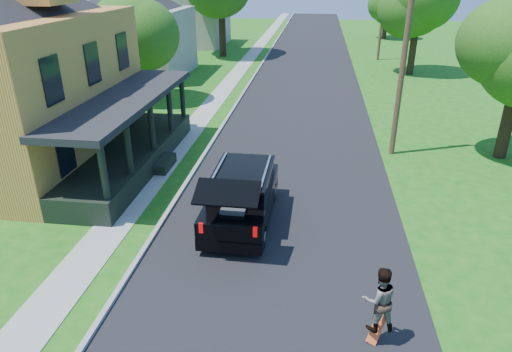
# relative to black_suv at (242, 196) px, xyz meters

# --- Properties ---
(ground) EXTENTS (140.00, 140.00, 0.00)m
(ground) POSITION_rel_black_suv_xyz_m (1.40, -2.08, -0.92)
(ground) COLOR #155F13
(ground) RESTS_ON ground
(street) EXTENTS (8.00, 120.00, 0.02)m
(street) POSITION_rel_black_suv_xyz_m (1.40, 17.92, -0.92)
(street) COLOR black
(street) RESTS_ON ground
(curb) EXTENTS (0.15, 120.00, 0.12)m
(curb) POSITION_rel_black_suv_xyz_m (-2.65, 17.92, -0.92)
(curb) COLOR gray
(curb) RESTS_ON ground
(sidewalk) EXTENTS (1.30, 120.00, 0.03)m
(sidewalk) POSITION_rel_black_suv_xyz_m (-4.20, 17.92, -0.92)
(sidewalk) COLOR #9B9C94
(sidewalk) RESTS_ON ground
(front_walk) EXTENTS (6.50, 1.20, 0.03)m
(front_walk) POSITION_rel_black_suv_xyz_m (-8.10, 3.92, -0.92)
(front_walk) COLOR #9B9C94
(front_walk) RESTS_ON ground
(neighbor_house_mid) EXTENTS (12.78, 12.78, 8.30)m
(neighbor_house_mid) POSITION_rel_black_suv_xyz_m (-12.10, 21.92, 3.28)
(neighbor_house_mid) COLOR #A19A8F
(neighbor_house_mid) RESTS_ON ground
(neighbor_house_far) EXTENTS (12.78, 12.78, 8.30)m
(neighbor_house_far) POSITION_rel_black_suv_xyz_m (-12.10, 37.92, 3.28)
(neighbor_house_far) COLOR #A19A8F
(neighbor_house_far) RESTS_ON ground
(black_suv) EXTENTS (2.02, 5.15, 2.39)m
(black_suv) POSITION_rel_black_suv_xyz_m (0.00, 0.00, 0.00)
(black_suv) COLOR black
(black_suv) RESTS_ON ground
(skateboarder) EXTENTS (0.90, 0.77, 1.60)m
(skateboarder) POSITION_rel_black_suv_xyz_m (3.90, -5.08, 0.30)
(skateboarder) COLOR black
(skateboarder) RESTS_ON ground
(skateboard) EXTENTS (0.53, 0.47, 0.85)m
(skateboard) POSITION_rel_black_suv_xyz_m (3.96, -5.03, -0.51)
(skateboard) COLOR #CC4311
(skateboard) RESTS_ON ground
(tree_left_mid) EXTENTS (5.26, 5.04, 7.65)m
(tree_left_mid) POSITION_rel_black_suv_xyz_m (-9.14, 14.25, 4.04)
(tree_left_mid) COLOR black
(tree_left_mid) RESTS_ON ground
(utility_pole_near) EXTENTS (1.52, 0.40, 9.38)m
(utility_pole_near) POSITION_rel_black_suv_xyz_m (5.90, 7.01, 3.91)
(utility_pole_near) COLOR #493422
(utility_pole_near) RESTS_ON ground
(utility_pole_far) EXTENTS (1.51, 0.32, 9.22)m
(utility_pole_far) POSITION_rel_black_suv_xyz_m (7.85, 31.19, 3.83)
(utility_pole_far) COLOR #493422
(utility_pole_far) RESTS_ON ground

